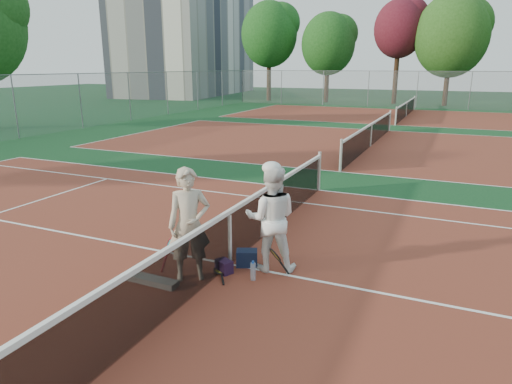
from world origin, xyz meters
TOP-DOWN VIEW (x-y plane):
  - ground at (0.00, 0.00)m, footprint 130.00×130.00m
  - court_main at (0.00, 0.00)m, footprint 23.77×10.97m
  - court_far_a at (0.00, 13.50)m, footprint 23.77×10.97m
  - court_far_b at (0.00, 27.00)m, footprint 23.77×10.97m
  - net_main at (0.00, 0.00)m, footprint 0.10×10.98m
  - net_far_a at (0.00, 13.50)m, footprint 0.10×10.98m
  - net_far_b at (0.00, 27.00)m, footprint 0.10×10.98m
  - fence_back at (0.00, 34.00)m, footprint 32.00×0.06m
  - apartment_block at (-28.00, 44.00)m, footprint 12.96×23.18m
  - player_a at (-0.35, -0.73)m, footprint 0.81×0.76m
  - player_b at (0.72, 0.15)m, footprint 1.07×0.95m
  - racket_red at (-0.83, -0.63)m, footprint 0.36×0.35m
  - racket_black_held at (0.91, -0.15)m, footprint 0.44×0.45m
  - racket_spare at (0.01, -0.37)m, footprint 0.56×0.65m
  - sports_bag_navy at (0.29, 0.08)m, footprint 0.43×0.37m
  - sports_bag_purple at (0.06, -0.33)m, footprint 0.34×0.30m
  - net_cover_canvas at (-0.84, -1.16)m, footprint 0.95×0.23m
  - water_bottle at (0.62, -0.39)m, footprint 0.09×0.09m
  - tree_back_0 at (-14.59, 37.22)m, footprint 5.51×5.51m
  - tree_back_1 at (-8.66, 37.49)m, footprint 5.05×5.05m
  - tree_back_maroon at (-2.34, 38.13)m, footprint 4.49×4.49m
  - tree_back_3 at (2.06, 37.85)m, footprint 6.16×6.16m

SIDE VIEW (x-z plane):
  - ground at x=0.00m, z-range 0.00..0.00m
  - court_main at x=0.00m, z-range 0.00..0.01m
  - court_far_a at x=0.00m, z-range 0.00..0.01m
  - court_far_b at x=0.00m, z-range 0.00..0.01m
  - racket_spare at x=0.01m, z-range 0.00..0.09m
  - net_cover_canvas at x=-0.84m, z-range 0.00..0.10m
  - sports_bag_purple at x=0.06m, z-range 0.00..0.23m
  - sports_bag_navy at x=0.29m, z-range 0.00..0.29m
  - water_bottle at x=0.62m, z-range 0.00..0.30m
  - racket_black_held at x=0.91m, z-range 0.00..0.52m
  - racket_red at x=-0.83m, z-range 0.00..0.57m
  - net_main at x=0.00m, z-range 0.00..1.02m
  - net_far_a at x=0.00m, z-range 0.00..1.02m
  - net_far_b at x=0.00m, z-range 0.00..1.02m
  - player_b at x=0.72m, z-range 0.00..1.83m
  - player_a at x=-0.35m, z-range 0.00..1.87m
  - fence_back at x=0.00m, z-range 0.00..3.00m
  - tree_back_1 at x=-8.66m, z-range 1.24..9.57m
  - tree_back_3 at x=2.06m, z-range 1.18..10.64m
  - tree_back_0 at x=-14.59m, z-range 1.60..11.17m
  - tree_back_maroon at x=-2.34m, z-range 1.99..11.19m
  - apartment_block at x=-28.00m, z-range 0.00..15.00m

